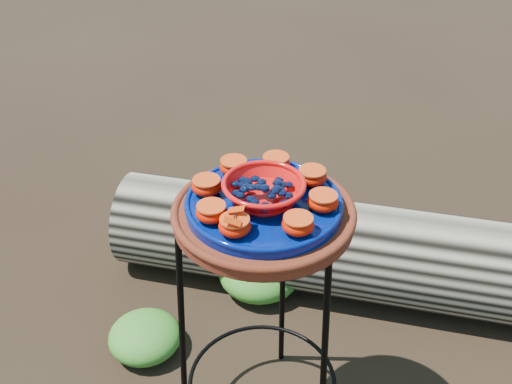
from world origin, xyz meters
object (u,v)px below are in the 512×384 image
(plant_stand, at_px, (263,329))
(driftwood_log, at_px, (370,253))
(terracotta_saucer, at_px, (264,215))
(cobalt_plate, at_px, (264,205))
(red_bowl, at_px, (264,192))

(plant_stand, xyz_separation_m, driftwood_log, (0.21, 0.61, -0.18))
(terracotta_saucer, distance_m, cobalt_plate, 0.03)
(plant_stand, xyz_separation_m, terracotta_saucer, (0.00, 0.00, 0.37))
(driftwood_log, bearing_deg, terracotta_saucer, -109.07)
(red_bowl, bearing_deg, cobalt_plate, 0.00)
(terracotta_saucer, xyz_separation_m, driftwood_log, (0.21, 0.61, -0.55))
(plant_stand, relative_size, red_bowl, 4.01)
(terracotta_saucer, bearing_deg, cobalt_plate, 0.00)
(terracotta_saucer, relative_size, red_bowl, 2.33)
(driftwood_log, bearing_deg, red_bowl, -109.07)
(plant_stand, height_order, cobalt_plate, cobalt_plate)
(plant_stand, xyz_separation_m, cobalt_plate, (0.00, 0.00, 0.39))
(plant_stand, distance_m, driftwood_log, 0.67)
(terracotta_saucer, xyz_separation_m, cobalt_plate, (0.00, 0.00, 0.03))
(cobalt_plate, bearing_deg, terracotta_saucer, 0.00)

